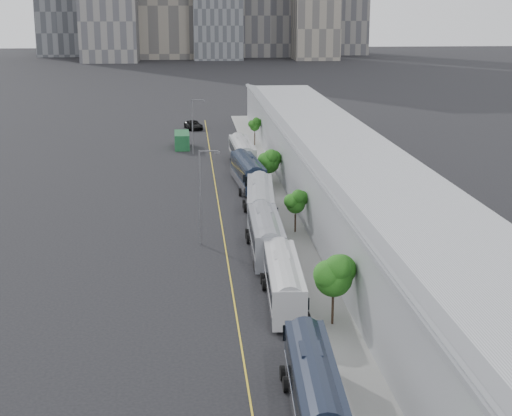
{
  "coord_description": "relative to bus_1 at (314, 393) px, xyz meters",
  "views": [
    {
      "loc": [
        -4.75,
        -20.67,
        22.67
      ],
      "look_at": [
        1.72,
        54.07,
        3.0
      ],
      "focal_mm": 55.0,
      "sensor_mm": 36.0,
      "label": 1
    }
  ],
  "objects": [
    {
      "name": "bus_2",
      "position": [
        0.37,
        17.18,
        0.02
      ],
      "size": [
        3.08,
        12.44,
        3.61
      ],
      "rotation": [
        0.0,
        0.0,
        -0.05
      ],
      "color": "#BCBCBE",
      "rests_on": "ground"
    },
    {
      "name": "sidewalk",
      "position": [
        7.07,
        36.25,
        -1.45
      ],
      "size": [
        10.0,
        170.0,
        0.12
      ],
      "primitive_type": "cube",
      "color": "gray",
      "rests_on": "ground"
    },
    {
      "name": "bus_5",
      "position": [
        0.66,
        57.33,
        0.1
      ],
      "size": [
        3.68,
        13.17,
        3.8
      ],
      "rotation": [
        0.0,
        0.0,
        0.08
      ],
      "color": "black",
      "rests_on": "ground"
    },
    {
      "name": "bus_4",
      "position": [
        0.77,
        41.46,
        0.18
      ],
      "size": [
        3.83,
        13.82,
        3.99
      ],
      "rotation": [
        0.0,
        0.0,
        -0.08
      ],
      "color": "#9A9EA3",
      "rests_on": "ground"
    },
    {
      "name": "depot",
      "position": [
        11.06,
        36.25,
        2.01
      ],
      "size": [
        12.45,
        160.4,
        7.2
      ],
      "color": "gray",
      "rests_on": "ground"
    },
    {
      "name": "tree_4",
      "position": [
        4.04,
        86.79,
        1.98
      ],
      "size": [
        1.67,
        1.67,
        4.36
      ],
      "color": "black",
      "rests_on": "ground"
    },
    {
      "name": "shipping_container",
      "position": [
        -7.81,
        86.05,
        -0.28
      ],
      "size": [
        2.42,
        6.84,
        2.45
      ],
      "primitive_type": "cube",
      "rotation": [
        0.0,
        0.0,
        0.01
      ],
      "color": "#164A27",
      "rests_on": "ground"
    },
    {
      "name": "bus_6",
      "position": [
        0.82,
        70.05,
        0.14
      ],
      "size": [
        3.11,
        13.39,
        3.89
      ],
      "rotation": [
        0.0,
        0.0,
        0.03
      ],
      "color": "silver",
      "rests_on": "ground"
    },
    {
      "name": "tree_1",
      "position": [
        3.4,
        12.77,
        2.55
      ],
      "size": [
        2.76,
        2.76,
        5.45
      ],
      "color": "black",
      "rests_on": "ground"
    },
    {
      "name": "tree_2",
      "position": [
        3.89,
        36.41,
        1.83
      ],
      "size": [
        1.97,
        1.97,
        4.34
      ],
      "color": "black",
      "rests_on": "ground"
    },
    {
      "name": "lane_line",
      "position": [
        -3.43,
        36.25,
        -1.5
      ],
      "size": [
        0.12,
        160.0,
        0.02
      ],
      "primitive_type": "cube",
      "color": "gold",
      "rests_on": "ground"
    },
    {
      "name": "tree_3",
      "position": [
        3.46,
        58.59,
        1.73
      ],
      "size": [
        2.71,
        2.71,
        4.6
      ],
      "color": "black",
      "rests_on": "ground"
    },
    {
      "name": "suv",
      "position": [
        -5.77,
        105.13,
        -0.71
      ],
      "size": [
        3.75,
        6.16,
        1.6
      ],
      "primitive_type": "imported",
      "rotation": [
        0.0,
        0.0,
        0.2
      ],
      "color": "black",
      "rests_on": "ground"
    },
    {
      "name": "bus_1",
      "position": [
        0.0,
        0.0,
        0.0
      ],
      "size": [
        3.09,
        12.32,
        3.57
      ],
      "rotation": [
        0.0,
        0.0,
        -0.05
      ],
      "color": "black",
      "rests_on": "ground"
    },
    {
      "name": "street_lamp_near",
      "position": [
        -5.57,
        33.24,
        3.82
      ],
      "size": [
        2.04,
        0.22,
        9.27
      ],
      "color": "#59595E",
      "rests_on": "ground"
    },
    {
      "name": "street_lamp_far",
      "position": [
        -5.9,
        80.02,
        3.42
      ],
      "size": [
        2.04,
        0.22,
        8.49
      ],
      "color": "#59595E",
      "rests_on": "ground"
    },
    {
      "name": "bus_3",
      "position": [
        0.18,
        29.79,
        0.14
      ],
      "size": [
        3.03,
        13.41,
        3.9
      ],
      "rotation": [
        0.0,
        0.0,
        -0.02
      ],
      "color": "gray",
      "rests_on": "ground"
    }
  ]
}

